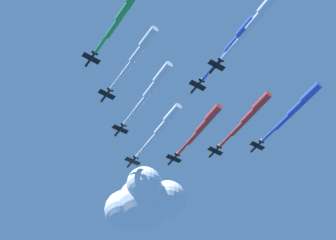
{
  "coord_description": "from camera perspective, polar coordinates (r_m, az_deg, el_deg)",
  "views": [
    {
      "loc": [
        25.79,
        -160.43,
        10.94
      ],
      "look_at": [
        0.0,
        0.0,
        213.52
      ],
      "focal_mm": 57.48,
      "sensor_mm": 36.0,
      "label": 1
    }
  ],
  "objects": [
    {
      "name": "jet_trail_starboard",
      "position": [
        231.4,
        9.11,
        10.34
      ],
      "size": [
        33.44,
        36.55,
        3.79
      ],
      "color": "black"
    },
    {
      "name": "jet_starboard_mid",
      "position": [
        262.45,
        8.62,
        0.49
      ],
      "size": [
        34.8,
        37.96,
        3.73
      ],
      "color": "black"
    },
    {
      "name": "jet_starboard_outer",
      "position": [
        264.56,
        13.47,
        1.3
      ],
      "size": [
        36.77,
        39.65,
        3.79
      ],
      "color": "black"
    },
    {
      "name": "jet_port_mid",
      "position": [
        240.19,
        -3.28,
        7.07
      ],
      "size": [
        34.68,
        36.93,
        3.78
      ],
      "color": "black"
    },
    {
      "name": "jet_trail_port",
      "position": [
        237.23,
        6.91,
        8.08
      ],
      "size": [
        33.84,
        36.91,
        3.79
      ],
      "color": "black"
    },
    {
      "name": "jet_port_inner",
      "position": [
        249.75,
        -1.78,
        3.36
      ],
      "size": [
        36.08,
        40.04,
        3.81
      ],
      "color": "black"
    },
    {
      "name": "jet_lead",
      "position": [
        262.4,
        -0.66,
        -0.7
      ],
      "size": [
        34.94,
        38.0,
        3.75
      ],
      "color": "black"
    },
    {
      "name": "jet_starboard_inner",
      "position": [
        261.0,
        3.7,
        -0.62
      ],
      "size": [
        32.54,
        36.05,
        3.8
      ],
      "color": "black"
    },
    {
      "name": "cloud_puff",
      "position": [
        290.88,
        -2.57,
        -8.61
      ],
      "size": [
        44.24,
        35.75,
        31.53
      ],
      "color": "white"
    },
    {
      "name": "jet_port_outer",
      "position": [
        228.73,
        -4.71,
        11.47
      ],
      "size": [
        35.54,
        37.92,
        3.72
      ],
      "color": "black"
    }
  ]
}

